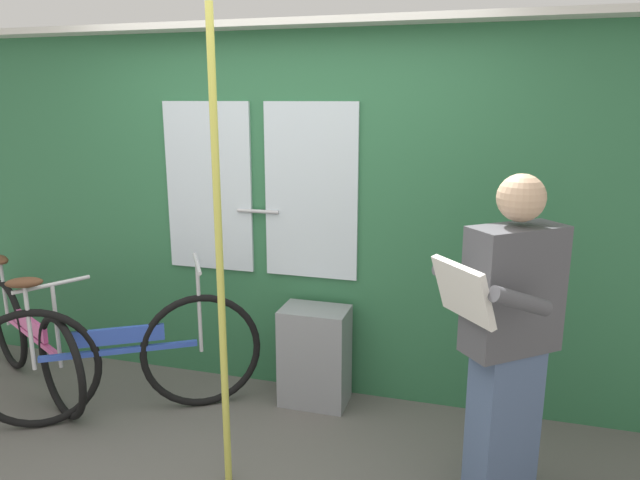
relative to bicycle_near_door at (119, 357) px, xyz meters
The scene contains 6 objects.
train_door_wall 1.38m from the bicycle_near_door, 39.93° to the left, with size 5.38×0.28×2.34m.
bicycle_near_door is the anchor object (origin of this frame).
bicycle_leaning_behind 0.78m from the bicycle_near_door, 169.73° to the left, with size 1.42×0.85×0.86m.
passenger_reading_newspaper 2.25m from the bicycle_near_door, ahead, with size 0.61×0.58×1.59m.
trash_bin_by_wall 1.19m from the bicycle_near_door, 24.74° to the left, with size 0.42×0.28×0.63m, color gray.
handrail_pole 1.23m from the bicycle_near_door, 23.96° to the right, with size 0.04×0.04×2.30m, color #C6C14C.
Camera 1 is at (1.22, -2.17, 1.91)m, focal length 33.04 mm.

